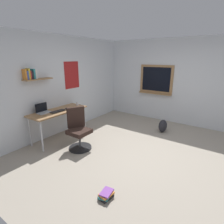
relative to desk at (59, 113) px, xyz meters
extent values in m
plane|color=#9E9384|center=(0.52, -2.08, -0.68)|extent=(5.20, 5.20, 0.00)
cube|color=silver|center=(0.52, 0.37, 0.62)|extent=(5.00, 0.10, 2.60)
cube|color=#997047|center=(-0.32, 0.22, 0.87)|extent=(0.68, 0.20, 0.02)
cube|color=#A51E1E|center=(0.81, 0.31, 0.87)|extent=(0.52, 0.01, 0.74)
cube|color=orange|center=(-0.61, 0.24, 1.00)|extent=(0.03, 0.14, 0.23)
cube|color=#3851B2|center=(-0.57, 0.24, 0.98)|extent=(0.03, 0.14, 0.19)
cube|color=gold|center=(-0.53, 0.24, 1.00)|extent=(0.03, 0.14, 0.24)
cube|color=#C63833|center=(-0.50, 0.24, 0.98)|extent=(0.02, 0.14, 0.19)
cube|color=black|center=(-0.46, 0.24, 0.97)|extent=(0.04, 0.14, 0.17)
cube|color=teal|center=(-0.41, 0.24, 1.00)|extent=(0.04, 0.14, 0.22)
cube|color=silver|center=(-0.36, 0.24, 0.99)|extent=(0.04, 0.14, 0.20)
cube|color=silver|center=(2.97, -2.08, 0.62)|extent=(0.10, 5.00, 2.60)
cube|color=#997047|center=(2.91, -1.36, 0.67)|extent=(0.04, 1.10, 0.90)
cube|color=black|center=(2.89, -1.36, 0.67)|extent=(0.01, 0.94, 0.76)
cube|color=#997047|center=(2.86, -1.36, 0.21)|extent=(0.12, 1.10, 0.03)
cube|color=#997047|center=(0.00, 0.00, 0.06)|extent=(1.48, 0.58, 0.03)
cylinder|color=#B7B7BC|center=(-0.68, -0.23, -0.31)|extent=(0.04, 0.04, 0.73)
cylinder|color=#B7B7BC|center=(0.68, -0.23, -0.31)|extent=(0.04, 0.04, 0.73)
cylinder|color=#B7B7BC|center=(-0.68, 0.23, -0.31)|extent=(0.04, 0.04, 0.73)
cylinder|color=#B7B7BC|center=(0.68, 0.23, -0.31)|extent=(0.04, 0.04, 0.73)
cylinder|color=black|center=(-0.11, -0.82, -0.66)|extent=(0.52, 0.52, 0.04)
cylinder|color=#4C4C51|center=(-0.11, -0.82, -0.47)|extent=(0.05, 0.05, 0.34)
cube|color=black|center=(-0.11, -0.82, -0.25)|extent=(0.44, 0.44, 0.09)
cube|color=black|center=(-0.02, -0.64, 0.03)|extent=(0.39, 0.24, 0.48)
cube|color=#ADAFB5|center=(-0.33, 0.10, 0.09)|extent=(0.31, 0.21, 0.02)
cube|color=black|center=(-0.33, 0.20, 0.20)|extent=(0.31, 0.01, 0.21)
cube|color=black|center=(-0.07, -0.07, 0.09)|extent=(0.37, 0.13, 0.02)
ellipsoid|color=#262628|center=(0.21, -0.07, 0.10)|extent=(0.10, 0.06, 0.03)
cylinder|color=silver|center=(0.64, -0.02, 0.13)|extent=(0.08, 0.08, 0.09)
ellipsoid|color=#232328|center=(1.94, -2.03, -0.50)|extent=(0.32, 0.22, 0.36)
cube|color=black|center=(-1.00, -2.23, -0.66)|extent=(0.23, 0.18, 0.04)
cube|color=teal|center=(-1.00, -2.22, -0.63)|extent=(0.24, 0.20, 0.03)
cube|color=orange|center=(-1.00, -2.24, -0.60)|extent=(0.23, 0.18, 0.03)
cube|color=#7A3D99|center=(-0.99, -2.24, -0.58)|extent=(0.23, 0.18, 0.02)
camera|label=1|loc=(-2.76, -3.58, 1.36)|focal=28.89mm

